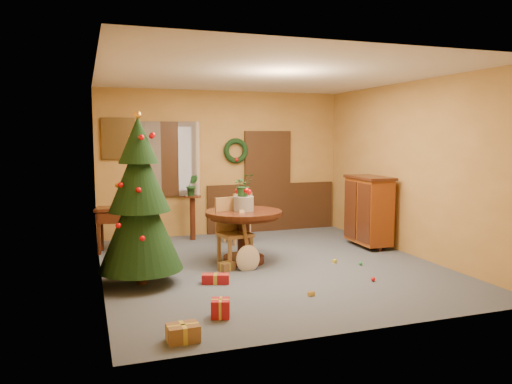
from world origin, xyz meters
name	(u,v)px	position (x,y,z in m)	size (l,w,h in m)	color
room_envelope	(234,179)	(0.21, 2.70, 1.12)	(5.50, 5.50, 5.50)	#394353
dining_table	(244,227)	(-0.34, 0.31, 0.58)	(1.21, 1.21, 0.83)	black
urn	(244,204)	(-0.34, 0.31, 0.95)	(0.31, 0.31, 0.23)	slate
centerpiece_plant	(244,185)	(-0.34, 0.31, 1.24)	(0.32, 0.28, 0.35)	#1E4C23
chair_near	(232,229)	(-0.53, 0.28, 0.56)	(0.54, 0.54, 1.04)	#9C6C3E
chair_far	(239,216)	(0.01, 1.68, 0.51)	(0.53, 0.53, 0.96)	#9C6C3E
guitar	(248,242)	(-0.41, -0.15, 0.44)	(0.37, 0.17, 0.87)	beige
plant_stand	(193,212)	(-0.74, 2.30, 0.54)	(0.33, 0.33, 0.86)	black
stand_plant	(192,185)	(-0.74, 2.30, 1.06)	(0.22, 0.18, 0.40)	#19471E
christmas_tree	(140,203)	(-1.99, -0.33, 1.10)	(1.13, 1.13, 2.33)	#382111
writing_desk	(122,218)	(-2.09, 1.69, 0.59)	(0.95, 0.59, 0.78)	black
sideboard	(369,209)	(2.15, 0.68, 0.69)	(0.55, 1.01, 1.28)	#551D09
gift_a	(183,333)	(-1.82, -2.40, 0.08)	(0.32, 0.24, 0.17)	brown
gift_b	(221,308)	(-1.30, -1.89, 0.10)	(0.25, 0.25, 0.21)	maroon
gift_c	(226,266)	(-0.72, -0.05, 0.06)	(0.28, 0.25, 0.13)	brown
gift_d	(216,279)	(-1.04, -0.64, 0.06)	(0.39, 0.26, 0.13)	maroon
toy_a	(254,268)	(-0.32, -0.15, 0.03)	(0.08, 0.05, 0.05)	#294FB5
toy_b	(361,263)	(1.33, -0.45, 0.03)	(0.06, 0.06, 0.06)	#268E45
toy_c	(335,261)	(1.02, -0.17, 0.03)	(0.08, 0.05, 0.05)	gold
toy_d	(373,279)	(1.05, -1.25, 0.03)	(0.06, 0.06, 0.06)	red
toy_e	(311,294)	(-0.04, -1.55, 0.03)	(0.08, 0.05, 0.05)	gold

